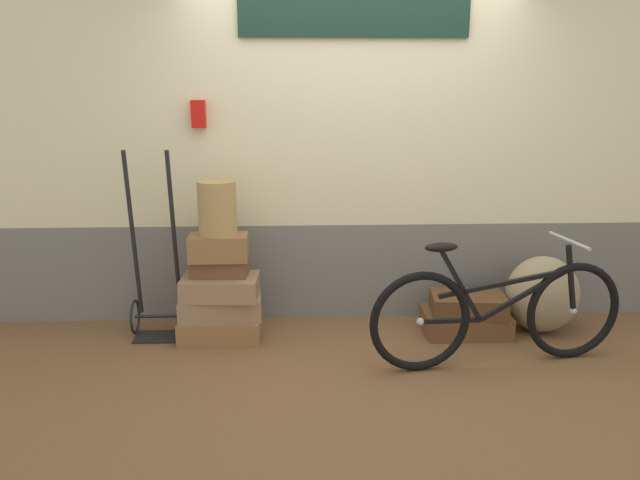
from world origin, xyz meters
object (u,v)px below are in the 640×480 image
object	(u,v)px
suitcase_1	(221,306)
burlap_sack	(542,294)
wicker_basket	(217,208)
bicycle	(498,313)
suitcase_6	(468,304)
suitcase_4	(219,247)
suitcase_5	(465,322)
suitcase_0	(221,327)
luggage_trolley	(157,289)
suitcase_3	(220,267)
suitcase_2	(220,287)

from	to	relation	value
suitcase_1	burlap_sack	xyz separation A→B (m)	(2.42, 0.02, 0.05)
wicker_basket	bicycle	size ratio (longest dim) A/B	0.22
burlap_sack	suitcase_6	bearing A→B (deg)	-176.29
suitcase_4	suitcase_5	xyz separation A→B (m)	(1.84, 0.02, -0.61)
suitcase_0	luggage_trolley	distance (m)	0.56
suitcase_3	luggage_trolley	distance (m)	0.52
suitcase_0	luggage_trolley	bearing A→B (deg)	168.24
suitcase_0	suitcase_5	xyz separation A→B (m)	(1.84, 0.02, -0.00)
suitcase_1	suitcase_2	distance (m)	0.16
suitcase_0	suitcase_4	bearing A→B (deg)	-19.89
suitcase_1	suitcase_3	xyz separation A→B (m)	(0.00, 0.02, 0.30)
burlap_sack	suitcase_1	bearing A→B (deg)	-179.57
burlap_sack	suitcase_5	bearing A→B (deg)	-178.58
luggage_trolley	suitcase_5	bearing A→B (deg)	-2.01
suitcase_3	suitcase_1	bearing A→B (deg)	-93.45
suitcase_4	wicker_basket	bearing A→B (deg)	87.29
suitcase_1	wicker_basket	distance (m)	0.74
burlap_sack	wicker_basket	bearing A→B (deg)	-179.44
suitcase_1	bicycle	size ratio (longest dim) A/B	0.34
suitcase_4	suitcase_1	bearing A→B (deg)	100.62
suitcase_1	suitcase_0	bearing A→B (deg)	-106.30
suitcase_4	burlap_sack	world-z (taller)	suitcase_4
suitcase_2	suitcase_4	distance (m)	0.30
luggage_trolley	bicycle	size ratio (longest dim) A/B	0.79
suitcase_2	luggage_trolley	xyz separation A→B (m)	(-0.49, 0.12, -0.05)
burlap_sack	suitcase_3	bearing A→B (deg)	-179.98
suitcase_3	bicycle	bearing A→B (deg)	-12.73
wicker_basket	burlap_sack	bearing A→B (deg)	0.56
suitcase_4	suitcase_5	distance (m)	1.94
suitcase_5	luggage_trolley	world-z (taller)	luggage_trolley
suitcase_5	luggage_trolley	size ratio (longest dim) A/B	0.45
luggage_trolley	bicycle	xyz separation A→B (m)	(2.38, -0.63, 0.01)
suitcase_2	wicker_basket	world-z (taller)	wicker_basket
suitcase_1	wicker_basket	size ratio (longest dim) A/B	1.53
suitcase_3	suitcase_6	xyz separation A→B (m)	(1.85, -0.04, -0.30)
suitcase_6	bicycle	world-z (taller)	bicycle
suitcase_4	bicycle	world-z (taller)	bicycle
suitcase_6	wicker_basket	world-z (taller)	wicker_basket
suitcase_4	suitcase_5	bearing A→B (deg)	-0.04
suitcase_0	suitcase_2	xyz separation A→B (m)	(0.01, -0.01, 0.32)
suitcase_0	suitcase_2	world-z (taller)	suitcase_2
suitcase_3	suitcase_5	size ratio (longest dim) A/B	0.65
wicker_basket	suitcase_2	bearing A→B (deg)	-87.29
suitcase_4	burlap_sack	bearing A→B (deg)	0.12
suitcase_2	luggage_trolley	distance (m)	0.50
burlap_sack	bicycle	bearing A→B (deg)	-133.28
suitcase_0	luggage_trolley	world-z (taller)	luggage_trolley
suitcase_5	burlap_sack	size ratio (longest dim) A/B	1.07
luggage_trolley	suitcase_0	bearing A→B (deg)	-12.13
suitcase_4	bicycle	bearing A→B (deg)	-16.20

